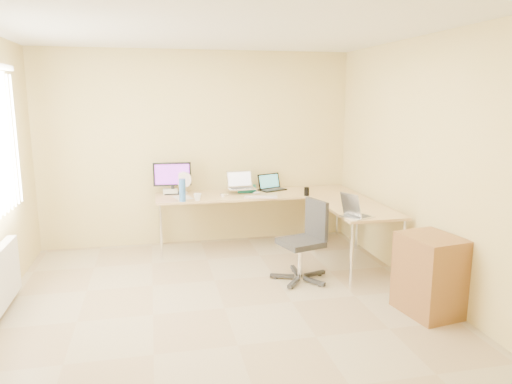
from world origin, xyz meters
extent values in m
plane|color=tan|center=(0.00, 0.00, 0.00)|extent=(4.50, 4.50, 0.00)
plane|color=white|center=(0.00, 0.00, 2.60)|extent=(4.50, 4.50, 0.00)
plane|color=#DCC583|center=(0.00, 2.25, 1.30)|extent=(4.50, 0.00, 4.50)
plane|color=#DCC583|center=(0.00, -2.25, 1.30)|extent=(4.50, 0.00, 4.50)
plane|color=#DCC583|center=(2.10, 0.00, 1.30)|extent=(0.00, 4.50, 4.50)
cube|color=tan|center=(0.72, 1.85, 0.36)|extent=(2.65, 0.70, 0.73)
cube|color=tan|center=(1.70, 0.85, 0.36)|extent=(0.70, 1.30, 0.73)
cube|color=black|center=(-0.37, 2.05, 0.94)|extent=(0.50, 0.18, 0.42)
cube|color=#146B58|center=(0.63, 2.05, 0.76)|extent=(0.31, 0.38, 0.06)
cube|color=silver|center=(0.53, 1.91, 0.90)|extent=(0.38, 0.30, 0.23)
cube|color=black|center=(0.98, 2.01, 0.84)|extent=(0.42, 0.37, 0.22)
cube|color=beige|center=(0.71, 1.55, 0.74)|extent=(0.43, 0.21, 0.02)
ellipsoid|color=silver|center=(0.71, 1.79, 0.75)|extent=(0.11, 0.09, 0.03)
imported|color=white|center=(-0.09, 1.55, 0.78)|extent=(0.10, 0.10, 0.09)
cylinder|color=white|center=(0.28, 1.79, 0.74)|extent=(0.16, 0.16, 0.03)
cylinder|color=#356BB6|center=(-0.27, 1.55, 0.87)|extent=(0.08, 0.08, 0.28)
cube|color=beige|center=(-0.26, 1.77, 0.73)|extent=(0.27, 0.32, 0.01)
cube|color=beige|center=(-0.40, 2.05, 0.76)|extent=(0.19, 0.14, 0.07)
cylinder|color=silver|center=(-0.22, 2.05, 0.86)|extent=(0.28, 0.28, 0.27)
cylinder|color=black|center=(1.32, 1.55, 0.79)|extent=(0.08, 0.08, 0.11)
cube|color=silver|center=(1.50, 0.37, 0.84)|extent=(0.40, 0.36, 0.22)
cube|color=#2A2929|center=(0.93, 0.54, 0.50)|extent=(0.67, 0.67, 0.90)
cube|color=brown|center=(1.85, -0.49, 0.36)|extent=(0.53, 0.62, 0.77)
cube|color=white|center=(-2.03, 0.40, 0.35)|extent=(0.09, 0.80, 0.55)
camera|label=1|loc=(-0.62, -4.25, 1.99)|focal=33.62mm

